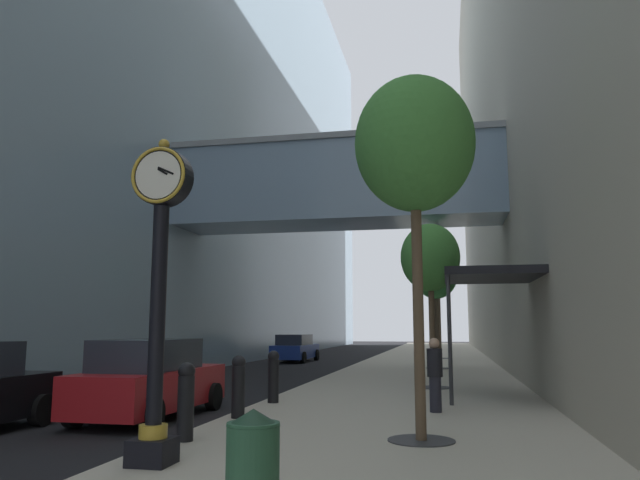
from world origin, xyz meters
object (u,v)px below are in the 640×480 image
bollard_fifth (273,375)px  car_blue_far (295,348)px  bollard_third (186,400)px  bollard_fourth (238,385)px  street_tree_mid_far (436,275)px  street_tree_far (438,268)px  trash_bin (253,463)px  pedestrian_walking (435,373)px  street_tree_near (414,146)px  street_tree_mid_near (430,259)px  car_red_mid (150,380)px  street_clock (159,280)px

bollard_fifth → car_blue_far: 20.02m
bollard_third → bollard_fourth: 2.57m
bollard_fourth → street_tree_mid_far: 16.82m
bollard_third → street_tree_far: size_ratio=0.19×
trash_bin → pedestrian_walking: 8.12m
bollard_fourth → street_tree_far: street_tree_far is taller
street_tree_near → street_tree_mid_near: size_ratio=1.22×
bollard_fifth → car_blue_far: (-4.38, 19.54, -0.04)m
bollard_third → street_tree_far: (3.77, 27.45, 4.69)m
street_tree_mid_far → trash_bin: street_tree_mid_far is taller
street_tree_near → car_red_mid: size_ratio=1.39×
trash_bin → street_tree_near: bearing=72.6°
bollard_fifth → street_tree_far: (3.77, 22.31, 4.69)m
street_tree_mid_far → car_blue_far: size_ratio=1.16×
bollard_fourth → bollard_fifth: 2.57m
street_clock → street_tree_far: 29.50m
bollard_fourth → street_tree_far: 25.60m
street_tree_near → street_tree_mid_near: (0.00, 8.88, -1.00)m
bollard_fourth → street_tree_mid_far: street_tree_mid_far is taller
bollard_fourth → pedestrian_walking: (3.95, 1.68, 0.18)m
street_clock → car_red_mid: 5.65m
car_blue_far → bollard_fifth: bearing=-77.4°
trash_bin → bollard_third: bearing=122.6°
street_tree_near → street_tree_mid_near: street_tree_near is taller
trash_bin → street_clock: bearing=136.0°
car_red_mid → car_blue_far: size_ratio=0.96×
bollard_third → street_tree_near: 5.78m
bollard_fourth → car_red_mid: (-2.21, 0.45, 0.03)m
bollard_fourth → trash_bin: 6.71m
bollard_fifth → street_tree_mid_far: (3.77, 13.43, 3.56)m
bollard_fourth → pedestrian_walking: bearing=23.1°
car_red_mid → bollard_third: bearing=-53.9°
street_clock → street_tree_mid_near: street_tree_mid_near is taller
bollard_fifth → car_red_mid: bearing=-136.2°
bollard_fifth → street_tree_near: 7.18m
bollard_third → car_red_mid: car_red_mid is taller
bollard_fourth → trash_bin: size_ratio=1.20×
street_clock → car_red_mid: bearing=117.9°
street_tree_mid_near → street_tree_far: 17.82m
bollard_fifth → street_tree_mid_near: 6.77m
bollard_fourth → trash_bin: bearing=-69.3°
car_blue_far → street_tree_mid_near: bearing=-61.5°
street_clock → bollard_third: bearing=99.8°
street_tree_mid_near → car_red_mid: street_tree_mid_near is taller
street_tree_near → bollard_third: bearing=-168.1°
bollard_fifth → car_red_mid: size_ratio=0.28×
street_tree_near → car_blue_far: street_tree_near is taller
bollard_fourth → street_tree_near: 5.99m
bollard_third → car_blue_far: (-4.38, 24.68, -0.04)m
street_clock → pedestrian_walking: size_ratio=2.84×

